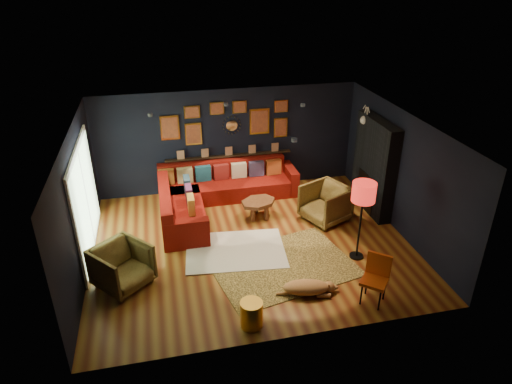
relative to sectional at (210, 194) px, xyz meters
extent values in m
plane|color=#8C5E20|center=(0.61, -1.81, -0.32)|extent=(6.50, 6.50, 0.00)
plane|color=black|center=(0.61, 0.94, 0.98)|extent=(6.50, 0.00, 6.50)
plane|color=black|center=(0.61, -4.56, 0.98)|extent=(6.50, 0.00, 6.50)
plane|color=black|center=(-2.64, -1.81, 0.98)|extent=(0.00, 5.50, 5.50)
plane|color=black|center=(3.86, -1.81, 0.98)|extent=(0.00, 5.50, 5.50)
plane|color=silver|center=(0.61, -1.81, 2.28)|extent=(6.50, 6.50, 0.00)
cube|color=maroon|center=(0.41, 0.44, -0.11)|extent=(3.20, 0.95, 0.42)
cube|color=maroon|center=(0.41, 0.80, 0.31)|extent=(3.20, 0.24, 0.46)
cube|color=maroon|center=(2.11, 0.44, 0.00)|extent=(0.22, 0.95, 0.64)
cube|color=maroon|center=(-0.71, -0.66, -0.11)|extent=(0.95, 2.20, 0.42)
cube|color=maroon|center=(-1.07, -0.66, 0.31)|extent=(0.24, 2.20, 0.46)
cube|color=maroon|center=(-0.71, -1.66, 0.00)|extent=(0.95, 0.22, 0.64)
cube|color=#B06325|center=(-0.99, 0.59, 0.30)|extent=(0.38, 0.14, 0.38)
cube|color=tan|center=(-0.54, 0.59, 0.30)|extent=(0.38, 0.14, 0.38)
cube|color=navy|center=(-0.09, 0.59, 0.30)|extent=(0.38, 0.14, 0.38)
cube|color=maroon|center=(0.36, 0.59, 0.30)|extent=(0.38, 0.14, 0.38)
cube|color=beige|center=(0.81, 0.59, 0.30)|extent=(0.38, 0.14, 0.38)
cube|color=#362E4E|center=(1.26, 0.59, 0.30)|extent=(0.38, 0.14, 0.38)
cube|color=#9F471D|center=(1.71, 0.59, 0.30)|extent=(0.38, 0.14, 0.38)
cube|color=#213A4D|center=(-0.53, 0.04, 0.30)|extent=(0.14, 0.38, 0.38)
cube|color=#4C2048|center=(-0.53, -0.46, 0.30)|extent=(0.14, 0.38, 0.38)
cube|color=#C68731|center=(-0.53, -0.96, 0.30)|extent=(0.14, 0.38, 0.38)
cube|color=black|center=(0.61, 0.87, 0.60)|extent=(3.20, 0.12, 0.04)
cube|color=gold|center=(-0.79, 0.91, 1.43)|extent=(0.45, 0.03, 0.60)
cube|color=#A44F28|center=(-0.79, 0.89, 1.43)|extent=(0.38, 0.01, 0.51)
cube|color=gold|center=(-0.24, 0.91, 1.23)|extent=(0.40, 0.03, 0.55)
cube|color=#A44F28|center=(-0.24, 0.89, 1.23)|extent=(0.34, 0.01, 0.47)
cube|color=gold|center=(-0.24, 0.91, 1.78)|extent=(0.38, 0.03, 0.30)
cube|color=#A44F28|center=(-0.24, 0.89, 1.78)|extent=(0.32, 0.01, 0.25)
cube|color=gold|center=(1.41, 0.91, 1.43)|extent=(0.50, 0.03, 0.65)
cube|color=#A44F28|center=(1.41, 0.89, 1.43)|extent=(0.42, 0.01, 0.55)
cube|color=gold|center=(1.96, 0.91, 1.23)|extent=(0.35, 0.03, 0.50)
cube|color=#A44F28|center=(1.96, 0.89, 1.23)|extent=(0.30, 0.01, 0.42)
cube|color=gold|center=(1.96, 0.91, 1.78)|extent=(0.35, 0.03, 0.30)
cube|color=#A44F28|center=(1.96, 0.89, 1.78)|extent=(0.30, 0.01, 0.25)
cube|color=gold|center=(0.36, 0.91, 1.83)|extent=(0.35, 0.03, 0.30)
cube|color=#A44F28|center=(0.36, 0.89, 1.83)|extent=(0.30, 0.01, 0.25)
cube|color=gold|center=(0.91, 0.91, 1.83)|extent=(0.35, 0.03, 0.30)
cube|color=#A44F28|center=(0.91, 0.89, 1.83)|extent=(0.30, 0.01, 0.25)
cylinder|color=silver|center=(0.71, 0.91, 1.38)|extent=(0.28, 0.03, 0.28)
cone|color=gold|center=(0.93, 0.91, 1.38)|extent=(0.03, 0.16, 0.03)
cone|color=gold|center=(0.92, 0.91, 1.46)|extent=(0.04, 0.16, 0.04)
cone|color=gold|center=(0.87, 0.91, 1.53)|extent=(0.04, 0.16, 0.04)
cone|color=gold|center=(0.80, 0.91, 1.58)|extent=(0.04, 0.16, 0.04)
cone|color=gold|center=(0.71, 0.91, 1.60)|extent=(0.03, 0.16, 0.03)
cone|color=gold|center=(0.63, 0.91, 1.58)|extent=(0.04, 0.16, 0.04)
cone|color=gold|center=(0.56, 0.91, 1.53)|extent=(0.04, 0.16, 0.04)
cone|color=gold|center=(0.51, 0.91, 1.46)|extent=(0.04, 0.16, 0.04)
cone|color=gold|center=(0.49, 0.91, 1.38)|extent=(0.03, 0.16, 0.03)
cone|color=gold|center=(0.51, 0.91, 1.29)|extent=(0.04, 0.16, 0.04)
cone|color=gold|center=(0.56, 0.91, 1.22)|extent=(0.04, 0.16, 0.04)
cone|color=gold|center=(0.63, 0.91, 1.17)|extent=(0.04, 0.16, 0.04)
cone|color=gold|center=(0.71, 0.91, 1.16)|extent=(0.03, 0.16, 0.03)
cone|color=gold|center=(0.80, 0.91, 1.17)|extent=(0.04, 0.16, 0.04)
cone|color=gold|center=(0.87, 0.91, 1.22)|extent=(0.04, 0.16, 0.04)
cone|color=gold|center=(0.92, 0.91, 1.29)|extent=(0.04, 0.16, 0.04)
cube|color=black|center=(3.71, -0.91, 0.78)|extent=(0.30, 1.60, 2.20)
cube|color=black|center=(3.65, -0.91, 0.13)|extent=(0.20, 0.80, 0.90)
cone|color=white|center=(3.80, -0.41, 1.73)|extent=(0.35, 0.28, 0.28)
sphere|color=white|center=(3.58, -0.41, 1.73)|extent=(0.20, 0.20, 0.20)
cylinder|color=white|center=(3.60, -0.47, 1.90)|extent=(0.02, 0.10, 0.28)
cylinder|color=white|center=(3.60, -0.35, 1.90)|extent=(0.02, 0.10, 0.28)
cube|color=white|center=(-2.61, -1.21, 0.78)|extent=(0.04, 2.80, 2.20)
cube|color=#BAE6B0|center=(-2.58, -1.21, 0.78)|extent=(0.01, 2.60, 2.00)
cube|color=white|center=(-2.58, -1.21, 0.78)|extent=(0.02, 0.06, 2.00)
cylinder|color=black|center=(-1.19, -0.61, 2.24)|extent=(0.10, 0.10, 0.06)
cylinder|color=black|center=(0.41, -0.21, 2.24)|extent=(0.10, 0.10, 0.06)
cylinder|color=black|center=(2.01, -0.61, 2.24)|extent=(0.10, 0.10, 0.06)
cylinder|color=black|center=(1.21, -2.61, 2.24)|extent=(0.10, 0.10, 0.06)
cube|color=silver|center=(0.24, -2.01, -0.31)|extent=(2.14, 1.66, 0.03)
cube|color=gold|center=(1.05, -2.72, -0.32)|extent=(2.99, 2.42, 0.02)
cylinder|color=brown|center=(0.84, -0.94, -0.13)|extent=(0.10, 0.10, 0.34)
cylinder|color=brown|center=(1.16, -0.94, -0.13)|extent=(0.10, 0.10, 0.34)
cylinder|color=brown|center=(1.00, -0.57, -0.13)|extent=(0.10, 0.10, 0.34)
cylinder|color=maroon|center=(-0.51, -0.67, -0.13)|extent=(0.51, 0.51, 0.33)
imported|color=#A48135|center=(-1.94, -2.63, 0.13)|extent=(1.20, 1.19, 0.90)
imported|color=#A48135|center=(2.46, -1.21, 0.14)|extent=(1.15, 1.18, 0.93)
cylinder|color=gold|center=(0.11, -4.16, -0.09)|extent=(0.37, 0.37, 0.47)
cylinder|color=black|center=(2.06, -4.07, -0.10)|extent=(0.03, 0.03, 0.44)
cylinder|color=black|center=(2.30, -4.28, -0.10)|extent=(0.03, 0.03, 0.44)
cylinder|color=black|center=(2.27, -3.84, -0.10)|extent=(0.03, 0.03, 0.44)
cylinder|color=black|center=(2.51, -4.04, -0.10)|extent=(0.03, 0.03, 0.44)
cube|color=#DF4E13|center=(2.28, -4.06, 0.12)|extent=(0.60, 0.60, 0.06)
cube|color=#DF4E13|center=(2.40, -3.92, 0.36)|extent=(0.35, 0.32, 0.42)
cylinder|color=black|center=(2.58, -2.74, -0.30)|extent=(0.28, 0.28, 0.04)
cylinder|color=black|center=(2.58, -2.74, 0.38)|extent=(0.04, 0.04, 1.34)
cylinder|color=#B61A13|center=(2.58, -2.74, 1.14)|extent=(0.45, 0.45, 0.38)
camera|label=1|loc=(-1.05, -9.69, 5.00)|focal=32.00mm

